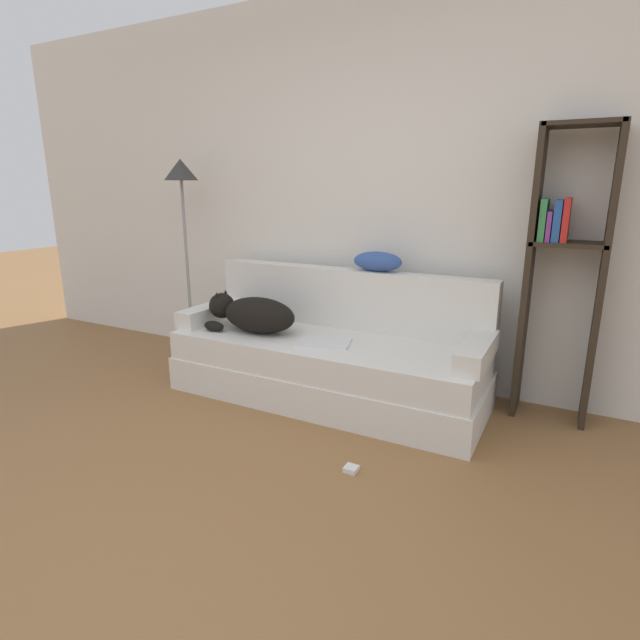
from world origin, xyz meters
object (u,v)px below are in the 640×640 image
at_px(floor_lamp, 183,199).
at_px(power_adapter, 351,469).
at_px(laptop, 324,342).
at_px(dog, 253,314).
at_px(throw_pillow, 378,261).
at_px(couch, 327,368).
at_px(bookshelf, 564,261).

height_order(floor_lamp, power_adapter, floor_lamp).
bearing_deg(laptop, dog, 162.80).
relative_size(throw_pillow, floor_lamp, 0.22).
xyz_separation_m(floor_lamp, power_adapter, (1.94, -1.01, -1.29)).
distance_m(dog, floor_lamp, 1.20).
xyz_separation_m(couch, throw_pillow, (0.21, 0.35, 0.70)).
distance_m(bookshelf, power_adapter, 1.72).
bearing_deg(power_adapter, laptop, 127.12).
xyz_separation_m(laptop, floor_lamp, (-1.43, 0.35, 0.87)).
xyz_separation_m(dog, power_adapter, (1.07, -0.68, -0.53)).
bearing_deg(dog, bookshelf, 14.36).
height_order(couch, laptop, laptop).
distance_m(couch, dog, 0.64).
xyz_separation_m(throw_pillow, bookshelf, (1.14, 0.04, 0.08)).
xyz_separation_m(throw_pillow, power_adapter, (0.33, -1.12, -0.89)).
bearing_deg(dog, floor_lamp, 159.48).
distance_m(bookshelf, floor_lamp, 2.78).
bearing_deg(power_adapter, couch, 124.78).
bearing_deg(power_adapter, throw_pillow, 106.22).
xyz_separation_m(laptop, bookshelf, (1.32, 0.50, 0.55)).
xyz_separation_m(couch, laptop, (0.03, -0.11, 0.22)).
bearing_deg(couch, floor_lamp, 170.37).
bearing_deg(dog, power_adapter, -32.61).
distance_m(laptop, throw_pillow, 0.68).
distance_m(dog, bookshelf, 1.99).
height_order(laptop, power_adapter, laptop).
bearing_deg(couch, bookshelf, 16.29).
bearing_deg(power_adapter, floor_lamp, 152.49).
relative_size(dog, power_adapter, 10.17).
height_order(laptop, floor_lamp, floor_lamp).
relative_size(couch, throw_pillow, 6.06).
bearing_deg(dog, throw_pillow, 30.51).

